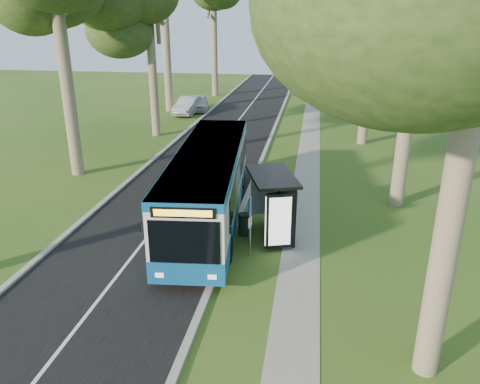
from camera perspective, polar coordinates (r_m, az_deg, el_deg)
The scene contains 12 objects.
ground at distance 19.11m, azimuth -1.67°, elevation -6.85°, with size 120.00×120.00×0.00m, color #2F531A.
road at distance 28.86m, azimuth -4.83°, elevation 2.80°, with size 7.00×100.00×0.02m, color black.
kerb_east at distance 28.23m, azimuth 2.09°, elevation 2.56°, with size 0.25×100.00×0.12m, color #9E9B93.
kerb_west at distance 29.85m, azimuth -11.39°, elevation 3.17°, with size 0.25×100.00×0.12m, color #9E9B93.
centre_line at distance 28.85m, azimuth -4.83°, elevation 2.82°, with size 0.12×100.00×0.01m, color white.
footpath at distance 28.06m, azimuth 8.18°, elevation 2.14°, with size 1.50×100.00×0.02m, color gray.
bus at distance 21.06m, azimuth -3.76°, elevation 0.92°, with size 3.77×12.76×3.33m.
bus_stop_sign at distance 17.86m, azimuth 1.22°, elevation -3.37°, with size 0.11×0.35×2.48m.
bus_shelter at distance 19.07m, azimuth 4.21°, elevation -0.60°, with size 2.61×3.55×2.73m.
litter_bin at distance 20.03m, azimuth 0.50°, elevation -3.96°, with size 0.54×0.54×0.95m.
car_white at distance 47.38m, azimuth -5.02°, elevation 10.78°, with size 1.78×4.43×1.51m, color silver.
car_silver at distance 45.66m, azimuth -6.31°, elevation 10.43°, with size 1.71×4.90×1.61m, color #A3A6AB.
Camera 1 is at (3.23, -16.64, 8.82)m, focal length 35.00 mm.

